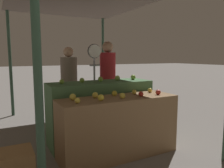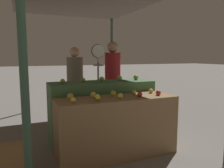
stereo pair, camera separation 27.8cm
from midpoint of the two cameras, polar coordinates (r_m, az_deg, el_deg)
name	(u,v)px [view 1 (the left image)]	position (r m, az deg, el deg)	size (l,w,h in m)	color
ground_plane	(118,155)	(3.31, -0.85, -17.99)	(60.00, 60.00, 0.00)	slate
market_canopy	(89,2)	(4.07, -8.11, 20.39)	(2.60, 4.05, 2.49)	#33513D
display_counter_front	(118,126)	(3.16, -0.87, -11.05)	(1.70, 0.55, 0.84)	olive
display_counter_back	(101,112)	(3.66, -5.17, -7.22)	(1.70, 0.55, 1.00)	#4C7A4C
apple_front_0	(77,101)	(2.71, -11.95, -4.28)	(0.07, 0.07, 0.07)	yellow
apple_front_1	(101,98)	(2.82, -5.75, -3.58)	(0.09, 0.09, 0.09)	gold
apple_front_2	(122,96)	(2.95, -0.01, -3.11)	(0.08, 0.08, 0.08)	gold
apple_front_3	(141,94)	(3.11, 5.04, -2.63)	(0.07, 0.07, 0.07)	#AD281E
apple_front_4	(158,92)	(3.29, 9.61, -2.14)	(0.08, 0.08, 0.08)	#B72D23
apple_front_5	(73,97)	(2.92, -12.93, -3.33)	(0.09, 0.09, 0.09)	gold
apple_front_6	(95,95)	(3.01, -7.06, -2.93)	(0.08, 0.08, 0.08)	yellow
apple_front_7	(114,93)	(3.13, -1.90, -2.48)	(0.08, 0.08, 0.08)	gold
apple_front_8	(134,92)	(3.29, 3.41, -2.11)	(0.07, 0.07, 0.07)	gold
apple_front_9	(150,90)	(3.46, 7.61, -1.66)	(0.07, 0.07, 0.07)	yellow
apple_back_0	(62,82)	(3.36, -15.31, 0.59)	(0.07, 0.07, 0.07)	#84AD3D
apple_back_1	(82,80)	(3.46, -10.15, 0.95)	(0.08, 0.08, 0.08)	#84AD3D
apple_back_2	(100,79)	(3.56, -5.28, 1.26)	(0.08, 0.08, 0.08)	#7AA338
apple_back_3	(117,78)	(3.70, -0.72, 1.56)	(0.09, 0.09, 0.09)	#8EB247
apple_back_4	(133,77)	(3.86, 3.49, 1.78)	(0.09, 0.09, 0.09)	#84AD3D
produce_scale	(95,69)	(4.13, -6.52, 4.03)	(0.26, 0.20, 1.64)	#99999E
person_vendor_at_scale	(108,76)	(4.50, -2.89, 2.01)	(0.44, 0.44, 1.71)	#2D2D38
person_customer_left	(69,79)	(4.73, -12.81, 1.17)	(0.47, 0.47, 1.60)	#2D2D38
wooden_crate_side	(15,168)	(2.83, -26.78, -19.08)	(0.39, 0.39, 0.39)	#9E7547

